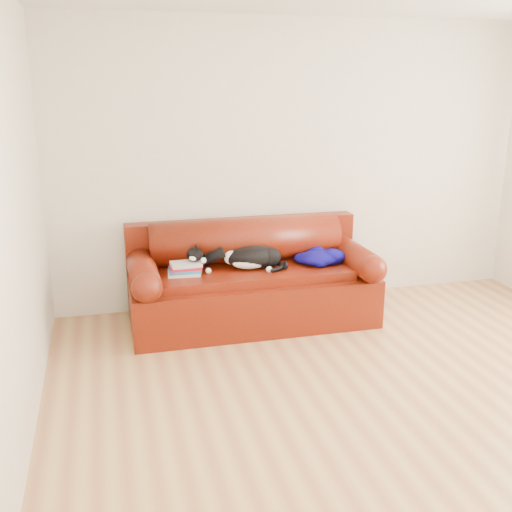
{
  "coord_description": "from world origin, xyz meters",
  "views": [
    {
      "loc": [
        -1.74,
        -3.3,
        2.04
      ],
      "look_at": [
        -0.55,
        1.35,
        0.64
      ],
      "focal_mm": 42.0,
      "sensor_mm": 36.0,
      "label": 1
    }
  ],
  "objects_px": {
    "cat": "(252,258)",
    "blanket": "(319,257)",
    "book_stack": "(185,269)",
    "sofa_base": "(252,296)"
  },
  "relations": [
    {
      "from": "book_stack",
      "to": "blanket",
      "type": "bearing_deg",
      "value": 0.97
    },
    {
      "from": "cat",
      "to": "blanket",
      "type": "xyz_separation_m",
      "value": [
        0.61,
        0.0,
        -0.04
      ]
    },
    {
      "from": "book_stack",
      "to": "blanket",
      "type": "height_order",
      "value": "blanket"
    },
    {
      "from": "book_stack",
      "to": "cat",
      "type": "xyz_separation_m",
      "value": [
        0.58,
        0.02,
        0.04
      ]
    },
    {
      "from": "sofa_base",
      "to": "book_stack",
      "type": "height_order",
      "value": "book_stack"
    },
    {
      "from": "blanket",
      "to": "cat",
      "type": "bearing_deg",
      "value": -179.85
    },
    {
      "from": "sofa_base",
      "to": "cat",
      "type": "distance_m",
      "value": 0.36
    },
    {
      "from": "sofa_base",
      "to": "blanket",
      "type": "height_order",
      "value": "blanket"
    },
    {
      "from": "cat",
      "to": "blanket",
      "type": "bearing_deg",
      "value": 14.32
    },
    {
      "from": "cat",
      "to": "blanket",
      "type": "height_order",
      "value": "cat"
    }
  ]
}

